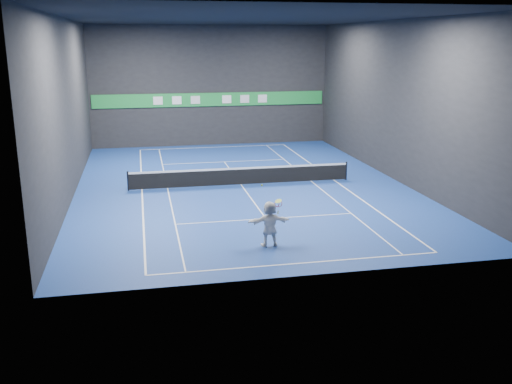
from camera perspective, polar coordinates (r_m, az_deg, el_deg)
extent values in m
plane|color=navy|center=(32.05, -1.48, 0.71)|extent=(26.00, 26.00, 0.00)
plane|color=black|center=(31.08, -1.60, 17.01)|extent=(26.00, 26.00, 0.00)
cube|color=black|center=(44.05, -4.55, 10.51)|extent=(18.00, 0.10, 9.00)
cube|color=black|center=(18.71, 5.48, 4.47)|extent=(18.00, 0.10, 9.00)
cube|color=black|center=(30.98, -18.32, 7.94)|extent=(0.10, 26.00, 9.00)
cube|color=black|center=(33.98, 13.76, 8.82)|extent=(0.10, 26.00, 9.00)
cube|color=white|center=(21.00, 4.29, -7.13)|extent=(10.98, 0.08, 0.01)
cube|color=white|center=(43.54, -4.25, 4.49)|extent=(10.98, 0.08, 0.01)
cube|color=white|center=(31.58, -11.33, 0.21)|extent=(0.08, 23.78, 0.01)
cube|color=white|center=(33.42, 7.83, 1.18)|extent=(0.08, 23.78, 0.01)
cube|color=white|center=(31.61, -8.84, 0.34)|extent=(0.06, 23.78, 0.01)
cube|color=white|center=(32.99, 5.56, 1.07)|extent=(0.06, 23.78, 0.01)
cube|color=white|center=(26.01, 1.00, -2.68)|extent=(8.23, 0.06, 0.01)
cube|color=white|center=(38.20, -3.18, 3.03)|extent=(8.23, 0.06, 0.01)
cube|color=white|center=(32.05, -1.48, 0.72)|extent=(0.06, 12.80, 0.01)
imported|color=white|center=(22.40, 1.38, -3.19)|extent=(1.70, 0.56, 1.82)
sphere|color=#C6E025|center=(22.03, 0.59, 0.68)|extent=(0.07, 0.07, 0.07)
cylinder|color=black|center=(31.47, -12.68, 1.08)|extent=(0.10, 0.10, 1.07)
cylinder|color=black|center=(33.53, 9.00, 2.11)|extent=(0.10, 0.10, 1.07)
cube|color=black|center=(31.94, -1.49, 1.53)|extent=(12.40, 0.03, 0.86)
cube|color=white|center=(31.83, -1.49, 2.37)|extent=(12.40, 0.04, 0.10)
cube|color=green|center=(44.08, -4.52, 9.21)|extent=(17.64, 0.06, 1.00)
cube|color=white|center=(43.71, -9.78, 8.99)|extent=(0.70, 0.04, 0.60)
cube|color=white|center=(43.78, -7.93, 9.07)|extent=(0.70, 0.04, 0.60)
cube|color=silver|center=(43.89, -6.08, 9.14)|extent=(0.70, 0.04, 0.60)
cube|color=white|center=(44.19, -2.94, 9.25)|extent=(0.70, 0.04, 0.60)
cube|color=silver|center=(44.42, -1.13, 9.29)|extent=(0.70, 0.04, 0.60)
cube|color=silver|center=(44.69, 0.65, 9.33)|extent=(0.70, 0.04, 0.60)
torus|color=red|center=(22.29, 2.25, -1.17)|extent=(0.41, 0.30, 0.33)
cylinder|color=#C1DB4D|center=(22.26, 2.25, -0.91)|extent=(0.32, 0.31, 0.15)
cylinder|color=red|center=(22.31, 2.29, -1.30)|extent=(0.06, 0.15, 0.16)
cylinder|color=yellow|center=(22.37, 2.22, -2.05)|extent=(0.08, 0.22, 0.22)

